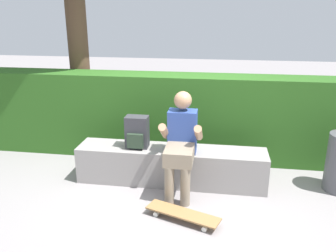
% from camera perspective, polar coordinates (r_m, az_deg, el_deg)
% --- Properties ---
extents(ground_plane, '(24.00, 24.00, 0.00)m').
position_cam_1_polar(ground_plane, '(4.29, -0.06, -10.83)').
color(ground_plane, gray).
extents(bench_main, '(2.37, 0.45, 0.46)m').
position_cam_1_polar(bench_main, '(4.44, 0.50, -6.47)').
color(bench_main, gray).
rests_on(bench_main, ground).
extents(person_skater, '(0.49, 0.62, 1.21)m').
position_cam_1_polar(person_skater, '(4.06, 2.14, -2.40)').
color(person_skater, '#2D4793').
rests_on(person_skater, ground).
extents(skateboard_near_person, '(0.82, 0.46, 0.09)m').
position_cam_1_polar(skateboard_near_person, '(3.76, 2.42, -14.19)').
color(skateboard_near_person, olive).
rests_on(skateboard_near_person, ground).
extents(backpack_on_bench, '(0.28, 0.23, 0.40)m').
position_cam_1_polar(backpack_on_bench, '(4.35, -5.11, -1.07)').
color(backpack_on_bench, '#333338').
rests_on(backpack_on_bench, bench_main).
extents(hedge_row, '(6.21, 0.53, 1.23)m').
position_cam_1_polar(hedge_row, '(5.12, 1.24, 1.61)').
color(hedge_row, '#28561B').
rests_on(hedge_row, ground).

